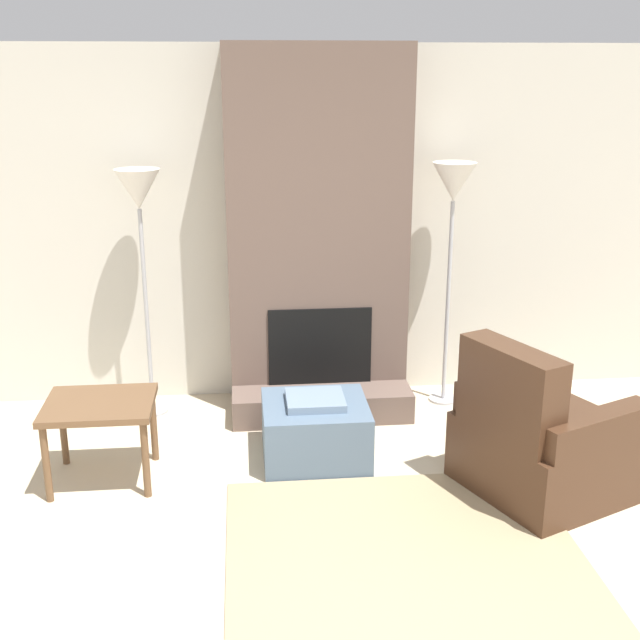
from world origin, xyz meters
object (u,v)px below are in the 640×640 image
at_px(floor_lamp_right, 453,195).
at_px(ottoman, 315,429).
at_px(side_table, 100,413).
at_px(floor_lamp_left, 139,202).
at_px(armchair, 539,446).

bearing_deg(floor_lamp_right, ottoman, -141.74).
height_order(side_table, floor_lamp_left, floor_lamp_left).
height_order(ottoman, armchair, armchair).
xyz_separation_m(ottoman, floor_lamp_left, (-1.13, 0.84, 1.36)).
bearing_deg(armchair, floor_lamp_right, -15.07).
xyz_separation_m(side_table, floor_lamp_right, (2.38, 1.00, 1.13)).
distance_m(armchair, side_table, 2.64).
xyz_separation_m(floor_lamp_left, floor_lamp_right, (2.19, 0.00, 0.02)).
distance_m(side_table, floor_lamp_left, 1.51).
relative_size(ottoman, floor_lamp_right, 0.37).
height_order(floor_lamp_left, floor_lamp_right, floor_lamp_right).
bearing_deg(armchair, side_table, 57.26).
xyz_separation_m(armchair, floor_lamp_right, (-0.22, 1.40, 1.28)).
xyz_separation_m(ottoman, armchair, (1.28, -0.56, 0.10)).
height_order(ottoman, side_table, side_table).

